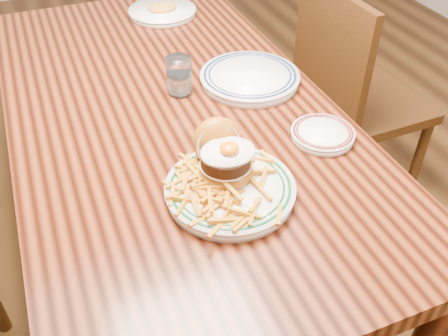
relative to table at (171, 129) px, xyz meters
name	(u,v)px	position (x,y,z in m)	size (l,w,h in m)	color
floor	(183,274)	(0.00, 0.00, -0.66)	(6.00, 6.00, 0.00)	black
table	(171,129)	(0.00, 0.00, 0.00)	(0.85, 1.60, 0.75)	black
chair_right	(350,96)	(0.76, 0.19, -0.18)	(0.43, 0.43, 0.91)	#3F230D
main_plate	(228,177)	(0.02, -0.39, 0.13)	(0.28, 0.30, 0.14)	white
side_plate	(323,134)	(0.31, -0.30, 0.10)	(0.16, 0.17, 0.02)	white
rear_plate	(250,77)	(0.25, 0.02, 0.11)	(0.29, 0.29, 0.03)	white
water_glass	(179,78)	(0.05, 0.04, 0.14)	(0.07, 0.07, 0.11)	white
far_plate	(162,11)	(0.15, 0.58, 0.10)	(0.25, 0.25, 0.04)	white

